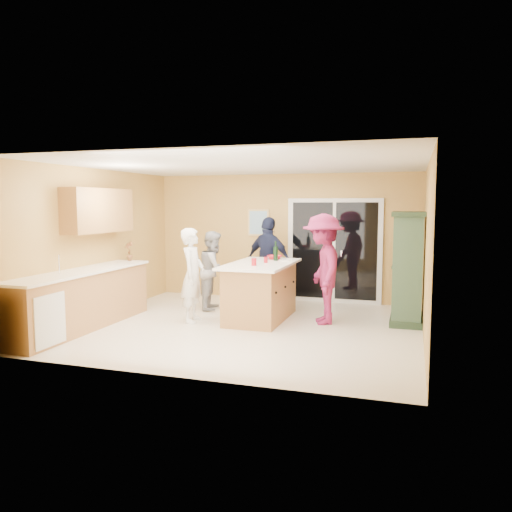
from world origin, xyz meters
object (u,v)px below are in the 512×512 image
(woman_grey, at_px, (214,270))
(woman_navy, at_px, (269,261))
(green_hutch, at_px, (408,269))
(kitchen_island, at_px, (261,293))
(woman_magenta, at_px, (323,269))
(woman_white, at_px, (193,275))

(woman_grey, xyz_separation_m, woman_navy, (0.88, 0.70, 0.13))
(woman_grey, distance_m, woman_navy, 1.13)
(green_hutch, height_order, woman_grey, green_hutch)
(kitchen_island, distance_m, green_hutch, 2.50)
(kitchen_island, distance_m, woman_navy, 1.34)
(kitchen_island, relative_size, woman_grey, 1.26)
(woman_magenta, bearing_deg, woman_navy, -151.32)
(kitchen_island, relative_size, woman_navy, 1.08)
(woman_grey, relative_size, woman_navy, 0.85)
(kitchen_island, xyz_separation_m, green_hutch, (2.41, 0.49, 0.45))
(green_hutch, relative_size, woman_grey, 1.26)
(kitchen_island, distance_m, woman_magenta, 1.16)
(woman_grey, bearing_deg, woman_white, 171.56)
(green_hutch, bearing_deg, woman_grey, 178.81)
(green_hutch, distance_m, woman_navy, 2.74)
(woman_white, distance_m, woman_navy, 1.96)
(woman_white, xyz_separation_m, woman_grey, (-0.06, 1.07, -0.05))
(woman_navy, relative_size, woman_magenta, 0.95)
(woman_white, xyz_separation_m, woman_magenta, (2.11, 0.55, 0.12))
(green_hutch, height_order, woman_magenta, green_hutch)
(kitchen_island, height_order, woman_navy, woman_navy)
(green_hutch, xyz_separation_m, woman_grey, (-3.50, 0.07, -0.17))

